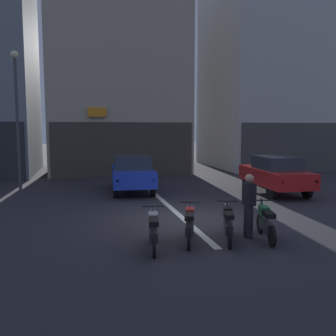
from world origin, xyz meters
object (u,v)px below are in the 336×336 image
motorcycle_black_row_centre (228,223)px  person_by_motorcycles (249,205)px  car_red_parked_kerbside (275,173)px  motorcycle_green_row_right_mid (266,222)px  motorcycle_red_row_left_mid (190,224)px  motorcycle_silver_row_leftmost (153,230)px  car_blue_crossing_near (132,172)px  street_lamp (17,106)px

motorcycle_black_row_centre → person_by_motorcycles: bearing=11.6°
car_red_parked_kerbside → motorcycle_green_row_right_mid: size_ratio=2.57×
motorcycle_red_row_left_mid → person_by_motorcycles: bearing=0.1°
motorcycle_silver_row_leftmost → motorcycle_black_row_centre: (1.96, 0.17, 0.00)m
car_blue_crossing_near → motorcycle_green_row_right_mid: 8.13m
street_lamp → motorcycle_silver_row_leftmost: size_ratio=3.80×
car_red_parked_kerbside → motorcycle_silver_row_leftmost: 8.90m
car_blue_crossing_near → motorcycle_black_row_centre: size_ratio=2.63×
motorcycle_red_row_left_mid → motorcycle_green_row_right_mid: 1.97m
street_lamp → person_by_motorcycles: 11.99m
street_lamp → motorcycle_green_row_right_mid: 12.50m
motorcycle_red_row_left_mid → motorcycle_black_row_centre: size_ratio=1.00×
car_red_parked_kerbside → person_by_motorcycles: (-4.04, -5.64, -0.03)m
car_red_parked_kerbside → street_lamp: street_lamp is taller
car_blue_crossing_near → motorcycle_black_row_centre: bearing=-79.9°
motorcycle_green_row_right_mid → person_by_motorcycles: 0.59m
motorcycle_black_row_centre → street_lamp: bearing=124.0°
car_blue_crossing_near → motorcycle_silver_row_leftmost: 7.84m
car_blue_crossing_near → street_lamp: size_ratio=0.67×
motorcycle_silver_row_leftmost → street_lamp: bearing=114.6°
street_lamp → motorcycle_silver_row_leftmost: (4.38, -9.57, -3.41)m
motorcycle_green_row_right_mid → car_blue_crossing_near: bearing=106.7°
motorcycle_green_row_right_mid → motorcycle_red_row_left_mid: bearing=172.6°
motorcycle_silver_row_leftmost → motorcycle_black_row_centre: size_ratio=1.03×
car_red_parked_kerbside → motorcycle_black_row_centre: size_ratio=2.63×
car_blue_crossing_near → motorcycle_red_row_left_mid: size_ratio=2.63×
car_blue_crossing_near → motorcycle_silver_row_leftmost: car_blue_crossing_near is taller
person_by_motorcycles → motorcycle_black_row_centre: bearing=-168.4°
street_lamp → person_by_motorcycles: bearing=-53.1°
car_red_parked_kerbside → motorcycle_silver_row_leftmost: size_ratio=2.54×
car_red_parked_kerbside → street_lamp: (-11.01, 3.64, 2.98)m
person_by_motorcycles → motorcycle_silver_row_leftmost: bearing=-173.5°
car_red_parked_kerbside → motorcycle_green_row_right_mid: 6.97m
motorcycle_silver_row_leftmost → person_by_motorcycles: 2.63m
motorcycle_silver_row_leftmost → person_by_motorcycles: size_ratio=0.99×
motorcycle_red_row_left_mid → motorcycle_green_row_right_mid: same height
car_red_parked_kerbside → motorcycle_green_row_right_mid: (-3.69, -5.90, -0.43)m
motorcycle_red_row_left_mid → person_by_motorcycles: size_ratio=0.96×
street_lamp → motorcycle_red_row_left_mid: street_lamp is taller
car_red_parked_kerbside → motorcycle_silver_row_leftmost: bearing=-138.1°
car_red_parked_kerbside → motorcycle_black_row_centre: 7.43m
street_lamp → person_by_motorcycles: (6.97, -9.28, -3.01)m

